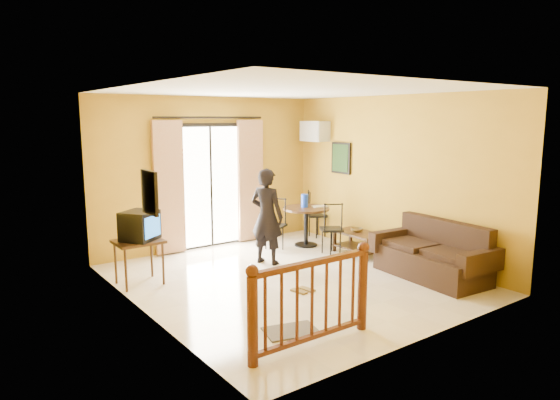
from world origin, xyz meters
TOP-DOWN VIEW (x-y plane):
  - ground at (0.00, 0.00)m, footprint 5.00×5.00m
  - room_shell at (0.00, 0.00)m, footprint 5.00×5.00m
  - balcony_door at (0.00, 2.43)m, footprint 2.25×0.14m
  - tv_table at (-1.90, 1.14)m, footprint 0.66×0.55m
  - television at (-1.87, 1.14)m, footprint 0.63×0.62m
  - picture_left at (-2.22, -0.20)m, footprint 0.05×0.42m
  - dining_table at (1.48, 1.44)m, footprint 0.89×0.89m
  - water_jug at (1.48, 1.50)m, footprint 0.13×0.13m
  - serving_tray at (1.73, 1.34)m, footprint 0.32×0.25m
  - dining_chairs at (1.48, 1.38)m, footprint 1.85×1.69m
  - air_conditioner at (2.09, 1.95)m, footprint 0.31×0.60m
  - botanical_print at (2.22, 1.30)m, footprint 0.05×0.50m
  - coffee_table at (1.85, 0.42)m, footprint 0.50×0.91m
  - bowl at (1.85, 0.46)m, footprint 0.28×0.28m
  - sofa at (1.86, -1.19)m, footprint 0.97×1.86m
  - standing_person at (0.22, 0.92)m, footprint 0.60×0.69m
  - stair_balustrade at (-1.15, -1.90)m, footprint 1.63×0.13m
  - doormat at (-1.12, -1.49)m, footprint 0.68×0.54m
  - sandals at (-0.17, -0.52)m, footprint 0.29×0.26m

SIDE VIEW (x-z plane):
  - ground at x=0.00m, z-range 0.00..0.00m
  - dining_chairs at x=1.48m, z-range -0.47..0.47m
  - doormat at x=-1.12m, z-range 0.00..0.02m
  - sandals at x=-0.17m, z-range 0.00..0.03m
  - coffee_table at x=1.85m, z-range 0.07..0.47m
  - sofa at x=1.86m, z-range -0.11..0.75m
  - bowl at x=1.85m, z-range 0.40..0.47m
  - stair_balustrade at x=-1.15m, z-range 0.05..1.08m
  - tv_table at x=-1.90m, z-range 0.25..0.91m
  - dining_table at x=1.48m, z-range 0.21..0.95m
  - serving_tray at x=1.73m, z-range 0.74..0.76m
  - standing_person at x=0.22m, z-range 0.00..1.60m
  - water_jug at x=1.48m, z-range 0.74..0.99m
  - television at x=-1.87m, z-range 0.66..1.09m
  - balcony_door at x=0.00m, z-range -0.04..2.42m
  - picture_left at x=-2.22m, z-range 1.29..1.81m
  - botanical_print at x=2.22m, z-range 1.35..1.95m
  - room_shell at x=0.00m, z-range -0.80..4.20m
  - air_conditioner at x=2.09m, z-range 1.95..2.35m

